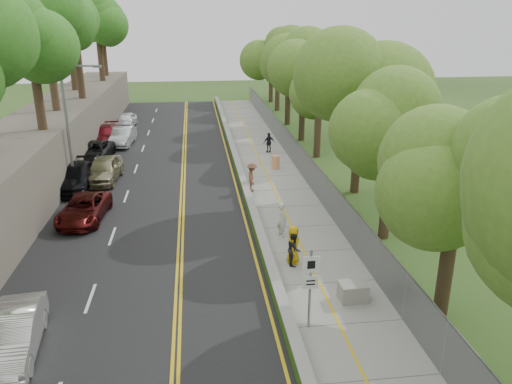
{
  "coord_description": "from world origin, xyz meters",
  "views": [
    {
      "loc": [
        -2.76,
        -18.1,
        10.75
      ],
      "look_at": [
        0.5,
        8.0,
        1.4
      ],
      "focal_mm": 35.0,
      "sensor_mm": 36.0,
      "label": 1
    }
  ],
  "objects_px": {
    "streetlight": "(70,119)",
    "car_1": "(12,335)",
    "person_far": "(269,143)",
    "signpost": "(310,281)",
    "construction_barrel": "(275,162)",
    "car_2": "(84,209)",
    "painter_0": "(293,245)",
    "concrete_block": "(353,292)"
  },
  "relations": [
    {
      "from": "construction_barrel",
      "to": "car_1",
      "type": "height_order",
      "value": "car_1"
    },
    {
      "from": "streetlight",
      "to": "car_1",
      "type": "relative_size",
      "value": 1.79
    },
    {
      "from": "streetlight",
      "to": "signpost",
      "type": "relative_size",
      "value": 2.58
    },
    {
      "from": "concrete_block",
      "to": "signpost",
      "type": "bearing_deg",
      "value": -143.28
    },
    {
      "from": "construction_barrel",
      "to": "signpost",
      "type": "bearing_deg",
      "value": -95.71
    },
    {
      "from": "person_far",
      "to": "car_1",
      "type": "bearing_deg",
      "value": 46.82
    },
    {
      "from": "signpost",
      "to": "construction_barrel",
      "type": "xyz_separation_m",
      "value": [
        1.97,
        19.72,
        -1.41
      ]
    },
    {
      "from": "streetlight",
      "to": "concrete_block",
      "type": "xyz_separation_m",
      "value": [
        13.66,
        -15.41,
        -4.23
      ]
    },
    {
      "from": "construction_barrel",
      "to": "car_2",
      "type": "bearing_deg",
      "value": -145.33
    },
    {
      "from": "signpost",
      "to": "concrete_block",
      "type": "xyz_separation_m",
      "value": [
        2.15,
        1.6,
        -1.55
      ]
    },
    {
      "from": "streetlight",
      "to": "person_far",
      "type": "bearing_deg",
      "value": 28.27
    },
    {
      "from": "streetlight",
      "to": "car_2",
      "type": "height_order",
      "value": "streetlight"
    },
    {
      "from": "car_1",
      "to": "person_far",
      "type": "bearing_deg",
      "value": 57.66
    },
    {
      "from": "signpost",
      "to": "concrete_block",
      "type": "relative_size",
      "value": 2.87
    },
    {
      "from": "streetlight",
      "to": "signpost",
      "type": "distance_m",
      "value": 20.72
    },
    {
      "from": "car_1",
      "to": "car_2",
      "type": "distance_m",
      "value": 11.69
    },
    {
      "from": "car_1",
      "to": "person_far",
      "type": "relative_size",
      "value": 2.72
    },
    {
      "from": "concrete_block",
      "to": "painter_0",
      "type": "relative_size",
      "value": 0.6
    },
    {
      "from": "signpost",
      "to": "car_1",
      "type": "bearing_deg",
      "value": -178.43
    },
    {
      "from": "construction_barrel",
      "to": "painter_0",
      "type": "bearing_deg",
      "value": -96.1
    },
    {
      "from": "signpost",
      "to": "painter_0",
      "type": "distance_m",
      "value": 5.14
    },
    {
      "from": "construction_barrel",
      "to": "person_far",
      "type": "bearing_deg",
      "value": 87.28
    },
    {
      "from": "signpost",
      "to": "construction_barrel",
      "type": "distance_m",
      "value": 19.87
    },
    {
      "from": "concrete_block",
      "to": "car_2",
      "type": "distance_m",
      "value": 15.65
    },
    {
      "from": "streetlight",
      "to": "car_1",
      "type": "distance_m",
      "value": 17.78
    },
    {
      "from": "concrete_block",
      "to": "streetlight",
      "type": "bearing_deg",
      "value": 131.56
    },
    {
      "from": "person_far",
      "to": "construction_barrel",
      "type": "bearing_deg",
      "value": 70.56
    },
    {
      "from": "signpost",
      "to": "construction_barrel",
      "type": "height_order",
      "value": "signpost"
    },
    {
      "from": "construction_barrel",
      "to": "person_far",
      "type": "xyz_separation_m",
      "value": [
        0.22,
        4.66,
        0.32
      ]
    },
    {
      "from": "streetlight",
      "to": "painter_0",
      "type": "bearing_deg",
      "value": -45.2
    },
    {
      "from": "concrete_block",
      "to": "painter_0",
      "type": "distance_m",
      "value": 3.87
    },
    {
      "from": "car_2",
      "to": "painter_0",
      "type": "bearing_deg",
      "value": -26.62
    },
    {
      "from": "streetlight",
      "to": "construction_barrel",
      "type": "xyz_separation_m",
      "value": [
        13.48,
        2.71,
        -4.09
      ]
    },
    {
      "from": "signpost",
      "to": "car_2",
      "type": "bearing_deg",
      "value": 131.38
    },
    {
      "from": "concrete_block",
      "to": "painter_0",
      "type": "height_order",
      "value": "painter_0"
    },
    {
      "from": "car_2",
      "to": "construction_barrel",
      "type": "bearing_deg",
      "value": 39.5
    },
    {
      "from": "streetlight",
      "to": "concrete_block",
      "type": "bearing_deg",
      "value": -48.44
    },
    {
      "from": "streetlight",
      "to": "construction_barrel",
      "type": "distance_m",
      "value": 14.35
    },
    {
      "from": "construction_barrel",
      "to": "car_2",
      "type": "distance_m",
      "value": 14.62
    },
    {
      "from": "car_1",
      "to": "car_2",
      "type": "relative_size",
      "value": 0.94
    },
    {
      "from": "streetlight",
      "to": "painter_0",
      "type": "height_order",
      "value": "streetlight"
    },
    {
      "from": "signpost",
      "to": "concrete_block",
      "type": "distance_m",
      "value": 3.1
    }
  ]
}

